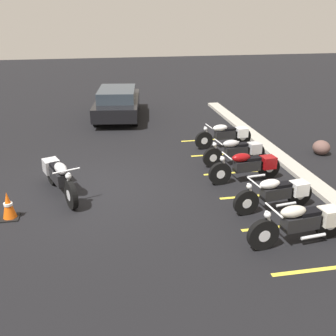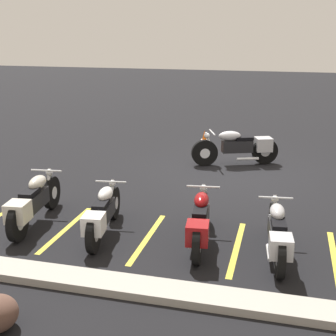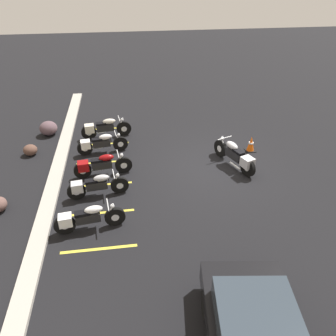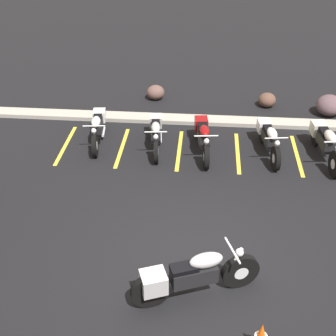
{
  "view_description": "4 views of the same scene",
  "coord_description": "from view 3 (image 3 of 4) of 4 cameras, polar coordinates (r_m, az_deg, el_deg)",
  "views": [
    {
      "loc": [
        9.52,
        0.28,
        4.48
      ],
      "look_at": [
        -0.19,
        2.05,
        0.45
      ],
      "focal_mm": 42.0,
      "sensor_mm": 36.0,
      "label": 1
    },
    {
      "loc": [
        -1.22,
        11.39,
        3.53
      ],
      "look_at": [
        1.34,
        1.45,
        0.46
      ],
      "focal_mm": 50.0,
      "sensor_mm": 36.0,
      "label": 2
    },
    {
      "loc": [
        -10.33,
        3.24,
        6.7
      ],
      "look_at": [
        -0.93,
        1.9,
        0.73
      ],
      "focal_mm": 35.0,
      "sensor_mm": 36.0,
      "label": 3
    },
    {
      "loc": [
        0.06,
        -6.56,
        6.45
      ],
      "look_at": [
        -0.69,
        2.19,
        0.73
      ],
      "focal_mm": 50.0,
      "sensor_mm": 36.0,
      "label": 4
    }
  ],
  "objects": [
    {
      "name": "landscape_rock_0",
      "position": [
        14.49,
        -22.86,
        2.91
      ],
      "size": [
        0.59,
        0.6,
        0.44
      ],
      "primitive_type": "ellipsoid",
      "rotation": [
        0.0,
        0.0,
        1.47
      ],
      "color": "brown",
      "rests_on": "ground"
    },
    {
      "name": "stall_line_4",
      "position": [
        14.56,
        -11.05,
        4.15
      ],
      "size": [
        0.1,
        2.1,
        0.0
      ],
      "primitive_type": "cube",
      "color": "gold",
      "rests_on": "ground"
    },
    {
      "name": "stall_line_0",
      "position": [
        9.49,
        -11.92,
        -13.63
      ],
      "size": [
        0.1,
        2.1,
        0.0
      ],
      "primitive_type": "cube",
      "color": "gold",
      "rests_on": "ground"
    },
    {
      "name": "landscape_rock_1",
      "position": [
        15.92,
        -20.1,
        6.52
      ],
      "size": [
        1.1,
        1.1,
        0.64
      ],
      "primitive_type": "ellipsoid",
      "rotation": [
        0.0,
        0.0,
        2.33
      ],
      "color": "#59444B",
      "rests_on": "ground"
    },
    {
      "name": "stall_line_2",
      "position": [
        11.88,
        -11.39,
        -2.85
      ],
      "size": [
        0.1,
        2.1,
        0.0
      ],
      "primitive_type": "cube",
      "color": "gold",
      "rests_on": "ground"
    },
    {
      "name": "parked_bike_0",
      "position": [
        9.86,
        -14.09,
        -8.46
      ],
      "size": [
        0.62,
        2.06,
        0.81
      ],
      "rotation": [
        0.0,
        0.0,
        -1.46
      ],
      "color": "black",
      "rests_on": "ground"
    },
    {
      "name": "concrete_curb",
      "position": [
        12.57,
        -19.06,
        -1.7
      ],
      "size": [
        18.0,
        0.5,
        0.12
      ],
      "primitive_type": "cube",
      "color": "#A8A399",
      "rests_on": "ground"
    },
    {
      "name": "parked_bike_3",
      "position": [
        13.68,
        -11.76,
        4.18
      ],
      "size": [
        0.64,
        2.06,
        0.81
      ],
      "rotation": [
        0.0,
        0.0,
        -1.44
      ],
      "color": "black",
      "rests_on": "ground"
    },
    {
      "name": "motorcycle_silver_featured",
      "position": [
        12.68,
        11.73,
        2.13
      ],
      "size": [
        2.24,
        1.07,
        0.93
      ],
      "rotation": [
        0.0,
        0.0,
        0.36
      ],
      "color": "black",
      "rests_on": "ground"
    },
    {
      "name": "stall_line_5",
      "position": [
        15.96,
        -10.93,
        6.75
      ],
      "size": [
        0.1,
        2.1,
        0.0
      ],
      "primitive_type": "cube",
      "color": "gold",
      "rests_on": "ground"
    },
    {
      "name": "stall_line_3",
      "position": [
        13.2,
        -11.2,
        1.0
      ],
      "size": [
        0.1,
        2.1,
        0.0
      ],
      "primitive_type": "cube",
      "color": "gold",
      "rests_on": "ground"
    },
    {
      "name": "parked_bike_4",
      "position": [
        14.93,
        -11.14,
        6.86
      ],
      "size": [
        0.66,
        2.22,
        0.87
      ],
      "rotation": [
        0.0,
        0.0,
        -1.46
      ],
      "color": "black",
      "rests_on": "ground"
    },
    {
      "name": "stall_line_1",
      "position": [
        10.64,
        -11.62,
        -7.64
      ],
      "size": [
        0.1,
        2.1,
        0.0
      ],
      "primitive_type": "cube",
      "color": "gold",
      "rests_on": "ground"
    },
    {
      "name": "ground",
      "position": [
        12.73,
        7.92,
        0.09
      ],
      "size": [
        60.0,
        60.0,
        0.0
      ],
      "primitive_type": "plane",
      "color": "black"
    },
    {
      "name": "traffic_cone",
      "position": [
        14.05,
        14.25,
        4.07
      ],
      "size": [
        0.4,
        0.4,
        0.66
      ],
      "color": "black",
      "rests_on": "ground"
    },
    {
      "name": "parked_bike_2",
      "position": [
        12.17,
        -11.76,
        0.51
      ],
      "size": [
        0.64,
        2.13,
        0.84
      ],
      "rotation": [
        0.0,
        0.0,
        -1.46
      ],
      "color": "black",
      "rests_on": "ground"
    },
    {
      "name": "parked_bike_1",
      "position": [
        11.13,
        -12.63,
        -3.02
      ],
      "size": [
        0.61,
        2.04,
        0.8
      ],
      "rotation": [
        0.0,
        0.0,
        -1.46
      ],
      "color": "black",
      "rests_on": "ground"
    }
  ]
}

